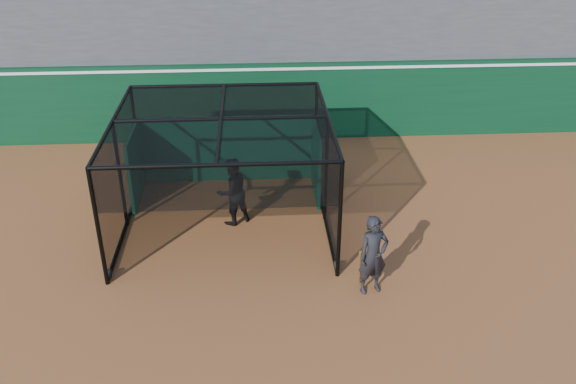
{
  "coord_description": "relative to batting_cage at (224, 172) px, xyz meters",
  "views": [
    {
      "loc": [
        0.14,
        -10.07,
        7.89
      ],
      "look_at": [
        0.87,
        2.0,
        1.4
      ],
      "focal_mm": 38.0,
      "sensor_mm": 36.0,
      "label": 1
    }
  ],
  "objects": [
    {
      "name": "ground",
      "position": [
        0.61,
        -3.16,
        -1.37
      ],
      "size": [
        120.0,
        120.0,
        0.0
      ],
      "primitive_type": "plane",
      "color": "brown",
      "rests_on": "ground"
    },
    {
      "name": "batter",
      "position": [
        0.18,
        -0.05,
        -0.5
      ],
      "size": [
        1.07,
        1.0,
        1.74
      ],
      "primitive_type": "imported",
      "rotation": [
        0.0,
        0.0,
        3.69
      ],
      "color": "black",
      "rests_on": "ground"
    },
    {
      "name": "outfield_wall",
      "position": [
        0.61,
        5.34,
        -0.08
      ],
      "size": [
        50.0,
        0.5,
        2.5
      ],
      "color": "#09361C",
      "rests_on": "ground"
    },
    {
      "name": "on_deck_player",
      "position": [
        3.11,
        -3.02,
        -0.49
      ],
      "size": [
        0.73,
        0.59,
        1.76
      ],
      "color": "black",
      "rests_on": "ground"
    },
    {
      "name": "batting_cage",
      "position": [
        0.0,
        0.0,
        0.0
      ],
      "size": [
        5.04,
        4.98,
        2.75
      ],
      "color": "black",
      "rests_on": "ground"
    }
  ]
}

